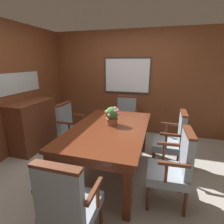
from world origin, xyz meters
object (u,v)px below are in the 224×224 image
(chair_right_near, at_px, (174,166))
(chair_head_far, at_px, (126,117))
(chair_head_near, at_px, (68,204))
(dining_table, at_px, (109,133))
(sideboard_cabinet, at_px, (33,125))
(chair_right_far, at_px, (173,139))
(potted_plant, at_px, (112,115))
(chair_left_far, at_px, (71,127))

(chair_right_near, bearing_deg, chair_head_far, -154.07)
(chair_head_near, bearing_deg, chair_right_near, -136.72)
(dining_table, distance_m, sideboard_cabinet, 1.78)
(chair_right_near, bearing_deg, sideboard_cabinet, -109.35)
(chair_right_far, height_order, chair_right_near, same)
(dining_table, bearing_deg, potted_plant, 85.62)
(chair_left_far, bearing_deg, chair_right_far, -89.78)
(dining_table, distance_m, chair_left_far, 1.02)
(chair_left_far, distance_m, potted_plant, 1.05)
(chair_right_far, distance_m, chair_right_near, 0.81)
(chair_right_far, relative_size, chair_right_near, 1.00)
(chair_right_near, bearing_deg, dining_table, -116.46)
(chair_head_near, relative_size, chair_right_far, 1.00)
(chair_left_far, height_order, chair_head_far, same)
(dining_table, xyz_separation_m, potted_plant, (0.01, 0.12, 0.25))
(chair_right_far, bearing_deg, sideboard_cabinet, -88.80)
(chair_right_far, bearing_deg, chair_head_near, -28.94)
(dining_table, bearing_deg, chair_left_far, 154.81)
(chair_head_far, height_order, potted_plant, potted_plant)
(chair_head_near, bearing_deg, dining_table, -89.60)
(chair_left_far, height_order, chair_right_far, same)
(dining_table, height_order, chair_head_near, chair_head_near)
(chair_left_far, height_order, sideboard_cabinet, chair_left_far)
(dining_table, distance_m, potted_plant, 0.28)
(potted_plant, bearing_deg, sideboard_cabinet, 171.67)
(dining_table, height_order, sideboard_cabinet, sideboard_cabinet)
(potted_plant, bearing_deg, chair_head_far, 91.04)
(dining_table, bearing_deg, chair_right_far, 22.28)
(chair_left_far, relative_size, chair_head_far, 1.00)
(potted_plant, bearing_deg, chair_right_far, 15.86)
(chair_right_far, height_order, chair_head_far, same)
(chair_head_far, relative_size, sideboard_cabinet, 0.99)
(chair_right_far, relative_size, potted_plant, 3.36)
(dining_table, xyz_separation_m, chair_right_far, (0.97, 0.40, -0.15))
(chair_right_near, relative_size, sideboard_cabinet, 0.99)
(chair_right_far, xyz_separation_m, chair_right_near, (-0.02, -0.81, 0.00))
(chair_head_near, distance_m, chair_left_far, 1.95)
(potted_plant, bearing_deg, dining_table, -94.38)
(chair_head_near, height_order, chair_left_far, same)
(sideboard_cabinet, bearing_deg, chair_head_near, -43.91)
(chair_left_far, bearing_deg, potted_plant, -107.07)
(chair_head_near, relative_size, chair_left_far, 1.00)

